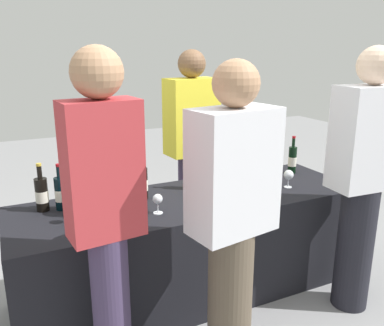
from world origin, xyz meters
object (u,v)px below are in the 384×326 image
(wine_glass_5, at_px, (289,175))
(ice_bucket, at_px, (85,198))
(wine_bottle_0, at_px, (42,194))
(wine_bottle_3, at_px, (142,183))
(wine_bottle_1, at_px, (61,193))
(wine_glass_4, at_px, (257,180))
(wine_bottle_5, at_px, (292,160))
(guest_1, at_px, (232,217))
(wine_glass_1, at_px, (112,205))
(wine_bottle_2, at_px, (126,181))
(wine_glass_3, at_px, (158,200))
(wine_glass_0, at_px, (70,209))
(wine_glass_2, at_px, (121,198))
(wine_bottle_4, at_px, (192,175))
(guest_0, at_px, (106,212))
(guest_2, at_px, (363,175))
(server_pouring, at_px, (192,145))

(wine_glass_5, distance_m, ice_bucket, 1.47)
(wine_bottle_0, height_order, wine_bottle_3, wine_bottle_0)
(wine_bottle_1, height_order, wine_glass_4, wine_bottle_1)
(wine_bottle_5, bearing_deg, wine_glass_5, -132.78)
(wine_bottle_5, height_order, guest_1, guest_1)
(wine_glass_1, relative_size, guest_1, 0.08)
(wine_bottle_2, distance_m, wine_glass_3, 0.36)
(wine_glass_0, bearing_deg, wine_glass_2, 0.36)
(wine_bottle_4, distance_m, ice_bucket, 0.81)
(wine_bottle_5, relative_size, wine_glass_3, 2.44)
(wine_glass_0, relative_size, guest_0, 0.07)
(wine_glass_5, xyz_separation_m, guest_2, (0.18, -0.51, 0.12))
(wine_glass_4, bearing_deg, wine_bottle_3, 161.45)
(wine_bottle_2, height_order, wine_glass_4, wine_bottle_2)
(wine_glass_3, xyz_separation_m, guest_2, (1.23, -0.47, 0.13))
(wine_glass_5, bearing_deg, wine_bottle_3, 166.96)
(wine_bottle_3, bearing_deg, wine_bottle_5, 1.58)
(wine_glass_2, distance_m, wine_glass_5, 1.26)
(wine_glass_3, bearing_deg, guest_0, -133.84)
(wine_bottle_1, height_order, wine_glass_0, wine_bottle_1)
(wine_bottle_0, height_order, server_pouring, server_pouring)
(wine_glass_1, distance_m, server_pouring, 1.24)
(wine_glass_2, bearing_deg, wine_glass_4, -3.21)
(server_pouring, xyz_separation_m, guest_2, (0.60, -1.30, 0.02))
(wine_bottle_1, relative_size, wine_bottle_4, 1.01)
(wine_bottle_4, height_order, wine_bottle_5, wine_bottle_5)
(guest_2, bearing_deg, wine_glass_1, 166.89)
(wine_glass_3, bearing_deg, wine_glass_4, 2.27)
(wine_glass_5, distance_m, guest_1, 1.10)
(wine_bottle_0, bearing_deg, wine_bottle_3, -6.40)
(guest_0, relative_size, guest_1, 1.04)
(wine_glass_5, distance_m, server_pouring, 0.90)
(wine_glass_0, distance_m, guest_0, 0.56)
(wine_bottle_4, bearing_deg, wine_glass_0, -165.20)
(guest_2, bearing_deg, wine_glass_3, 163.16)
(wine_bottle_1, xyz_separation_m, wine_bottle_5, (1.85, -0.00, 0.00))
(wine_bottle_4, distance_m, wine_glass_0, 0.94)
(wine_bottle_3, distance_m, server_pouring, 0.84)
(wine_glass_1, relative_size, wine_glass_3, 1.11)
(wine_bottle_1, distance_m, wine_glass_3, 0.63)
(wine_bottle_3, height_order, wine_bottle_4, wine_bottle_3)
(wine_bottle_0, height_order, wine_bottle_1, wine_bottle_0)
(wine_glass_2, distance_m, guest_0, 0.59)
(wine_bottle_2, xyz_separation_m, server_pouring, (0.73, 0.48, 0.08))
(wine_bottle_3, distance_m, wine_glass_1, 0.41)
(server_pouring, bearing_deg, ice_bucket, 25.11)
(wine_glass_3, bearing_deg, guest_2, -20.95)
(wine_bottle_1, xyz_separation_m, wine_bottle_3, (0.53, -0.04, 0.00))
(wine_bottle_0, xyz_separation_m, guest_2, (1.88, -0.83, 0.11))
(wine_glass_5, bearing_deg, wine_bottle_2, 165.08)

